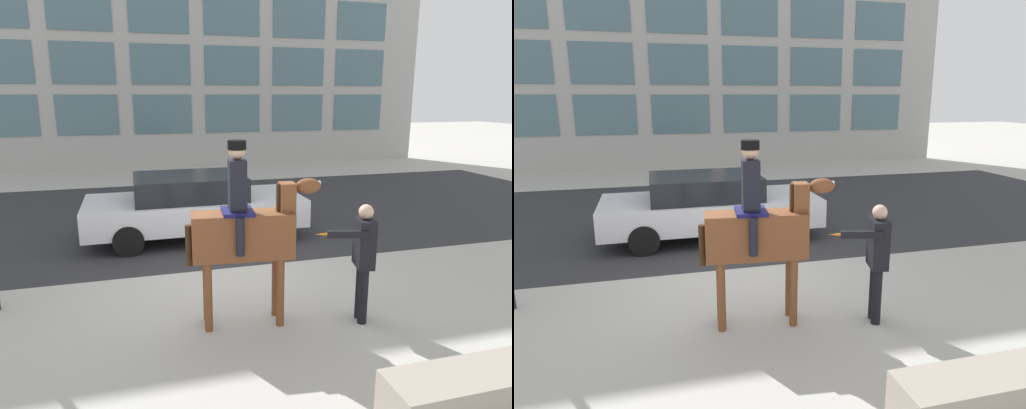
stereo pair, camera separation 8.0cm
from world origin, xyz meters
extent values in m
plane|color=#B2AFA8|center=(0.00, 0.00, 0.00)|extent=(80.00, 80.00, 0.00)
cube|color=#2D2D30|center=(0.00, 4.75, 0.00)|extent=(24.14, 8.50, 0.01)
cube|color=slate|center=(-6.07, 12.83, 2.31)|extent=(2.43, 0.02, 1.62)
cube|color=slate|center=(-3.03, 12.83, 2.31)|extent=(2.43, 0.02, 1.62)
cube|color=slate|center=(0.00, 12.83, 2.31)|extent=(2.43, 0.02, 1.62)
cube|color=slate|center=(3.03, 12.83, 2.31)|extent=(2.43, 0.02, 1.62)
cube|color=slate|center=(6.07, 12.83, 2.31)|extent=(2.43, 0.02, 1.62)
cube|color=slate|center=(9.10, 12.83, 2.31)|extent=(2.43, 0.02, 1.62)
cube|color=slate|center=(-3.03, 12.83, 4.34)|extent=(2.43, 0.02, 1.62)
cube|color=slate|center=(0.00, 12.83, 4.34)|extent=(2.43, 0.02, 1.62)
cube|color=slate|center=(3.03, 12.83, 4.34)|extent=(2.43, 0.02, 1.62)
cube|color=slate|center=(6.07, 12.83, 4.34)|extent=(2.43, 0.02, 1.62)
cube|color=slate|center=(9.10, 12.83, 4.34)|extent=(2.43, 0.02, 1.62)
cube|color=slate|center=(-3.03, 12.83, 6.37)|extent=(2.43, 0.02, 1.62)
cube|color=slate|center=(0.00, 12.83, 6.37)|extent=(2.43, 0.02, 1.62)
cube|color=slate|center=(3.03, 12.83, 6.37)|extent=(2.43, 0.02, 1.62)
cube|color=slate|center=(6.07, 12.83, 6.37)|extent=(2.43, 0.02, 1.62)
cube|color=slate|center=(9.10, 12.83, 6.37)|extent=(2.43, 0.02, 1.62)
cube|color=brown|center=(-0.07, -1.56, 1.27)|extent=(1.39, 0.58, 0.62)
cylinder|color=brown|center=(0.43, -1.46, 0.48)|extent=(0.11, 0.11, 0.96)
cylinder|color=brown|center=(0.40, -1.77, 0.48)|extent=(0.11, 0.11, 0.96)
cylinder|color=brown|center=(-0.54, -1.36, 0.48)|extent=(0.11, 0.11, 0.96)
cylinder|color=brown|center=(-0.57, -1.66, 0.48)|extent=(0.11, 0.11, 0.96)
cube|color=brown|center=(0.52, -1.62, 1.66)|extent=(0.22, 0.26, 0.60)
cube|color=#382314|center=(0.40, -1.61, 1.68)|extent=(0.05, 0.08, 0.54)
ellipsoid|color=brown|center=(0.81, -1.66, 1.91)|extent=(0.36, 0.23, 0.21)
cube|color=silver|center=(0.91, -1.67, 1.93)|extent=(0.13, 0.06, 0.08)
cylinder|color=#382314|center=(-0.78, -1.48, 1.16)|extent=(0.09, 0.09, 0.55)
cube|color=#14144C|center=(-0.14, -1.55, 1.60)|extent=(0.45, 0.52, 0.05)
cube|color=black|center=(-0.14, -1.55, 1.96)|extent=(0.25, 0.34, 0.65)
sphere|color=#D1A889|center=(-0.14, -1.55, 2.39)|extent=(0.22, 0.22, 0.22)
cylinder|color=black|center=(-0.14, -1.55, 2.47)|extent=(0.24, 0.24, 0.12)
cylinder|color=black|center=(-0.11, -1.29, 1.33)|extent=(0.11, 0.11, 0.50)
cylinder|color=black|center=(-0.17, -1.82, 1.33)|extent=(0.11, 0.11, 0.50)
cylinder|color=black|center=(1.51, -2.01, 0.40)|extent=(0.13, 0.13, 0.81)
cylinder|color=black|center=(1.55, -1.86, 0.40)|extent=(0.13, 0.13, 0.81)
cube|color=black|center=(1.53, -1.93, 1.14)|extent=(0.31, 0.44, 0.67)
sphere|color=#D1A889|center=(1.53, -1.93, 1.58)|extent=(0.20, 0.20, 0.20)
cube|color=black|center=(1.22, -2.05, 1.32)|extent=(0.56, 0.21, 0.09)
cone|color=orange|center=(0.89, -1.97, 1.32)|extent=(0.19, 0.08, 0.04)
cube|color=silver|center=(-0.14, 2.60, 0.60)|extent=(4.69, 1.98, 0.59)
cube|color=black|center=(-0.25, 2.60, 1.15)|extent=(2.35, 1.75, 0.50)
cylinder|color=black|center=(1.32, 1.69, 0.31)|extent=(0.61, 0.24, 0.61)
cylinder|color=black|center=(1.32, 3.52, 0.31)|extent=(0.61, 0.24, 0.61)
cylinder|color=black|center=(-1.59, 1.69, 0.31)|extent=(0.61, 0.24, 0.61)
cylinder|color=black|center=(-1.59, 3.52, 0.31)|extent=(0.61, 0.24, 0.61)
cube|color=#9E9384|center=(1.66, -4.08, 0.27)|extent=(1.95, 0.56, 0.55)
camera|label=1|loc=(-1.45, -7.20, 3.08)|focal=32.00mm
camera|label=2|loc=(-1.37, -7.22, 3.08)|focal=32.00mm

